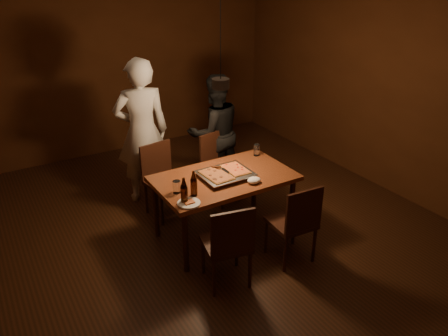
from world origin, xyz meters
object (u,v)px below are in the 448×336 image
chair_far_left (161,173)px  beer_bottle_b (194,184)px  plate_slice (189,203)px  diner_white (142,132)px  pendant_lamp (221,83)px  chair_far_right (218,160)px  chair_near_left (229,239)px  chair_near_right (297,218)px  beer_bottle_a (184,191)px  pizza_tray (226,175)px  dining_table (224,182)px  diner_dark (215,133)px

chair_far_left → beer_bottle_b: 1.11m
chair_far_left → plate_slice: size_ratio=2.14×
diner_white → beer_bottle_b: bearing=99.4°
beer_bottle_b → pendant_lamp: size_ratio=0.24×
chair_far_left → chair_far_right: bearing=168.2°
chair_far_right → pendant_lamp: 1.46m
chair_near_left → beer_bottle_b: beer_bottle_b is taller
chair_near_right → beer_bottle_a: size_ratio=1.83×
pizza_tray → diner_white: 1.39m
chair_far_right → beer_bottle_a: (-1.02, -1.10, 0.35)m
chair_far_left → chair_near_left: (-0.03, -1.63, 0.00)m
plate_slice → pendant_lamp: 1.26m
beer_bottle_a → pendant_lamp: bearing=31.6°
chair_far_right → chair_near_right: (-0.03, -1.61, 0.00)m
dining_table → chair_near_left: bearing=-118.1°
beer_bottle_b → diner_dark: 1.67m
chair_far_left → beer_bottle_a: bearing=69.5°
chair_far_right → pizza_tray: size_ratio=0.92×
pizza_tray → pendant_lamp: bearing=80.9°
plate_slice → pendant_lamp: (0.62, 0.44, 1.00)m
beer_bottle_a → diner_white: bearing=82.7°
chair_far_left → diner_white: (-0.04, 0.45, 0.40)m
dining_table → pendant_lamp: bearing=78.5°
dining_table → plate_slice: plate_slice is taller
chair_far_left → chair_near_right: size_ratio=1.00×
chair_far_left → pizza_tray: size_ratio=0.88×
chair_near_right → plate_slice: size_ratio=2.14×
chair_far_left → beer_bottle_a: (-0.24, -1.14, 0.35)m
dining_table → pizza_tray: size_ratio=2.73×
chair_near_right → beer_bottle_b: (-0.84, 0.60, 0.34)m
pizza_tray → beer_bottle_a: (-0.63, -0.28, 0.11)m
chair_near_left → chair_far_right: bearing=74.8°
chair_near_right → chair_far_right: bearing=93.0°
chair_far_right → pendant_lamp: bearing=48.6°
dining_table → chair_near_right: chair_near_right is taller
chair_near_left → beer_bottle_a: (-0.21, 0.49, 0.35)m
pendant_lamp → pizza_tray: bearing=-95.4°
chair_near_left → diner_dark: (0.95, 1.91, 0.25)m
diner_white → chair_near_right: bearing=122.0°
chair_near_left → pendant_lamp: pendant_lamp is taller
pizza_tray → plate_slice: 0.69m
diner_dark → pizza_tray: bearing=70.1°
beer_bottle_a → chair_near_right: bearing=-27.4°
dining_table → chair_far_left: 0.94m
pizza_tray → plate_slice: bearing=-156.1°
plate_slice → diner_white: (0.18, 1.63, 0.17)m
chair_far_right → beer_bottle_b: beer_bottle_b is taller
pizza_tray → beer_bottle_a: 0.70m
dining_table → pizza_tray: 0.10m
beer_bottle_b → chair_near_left: bearing=-84.1°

